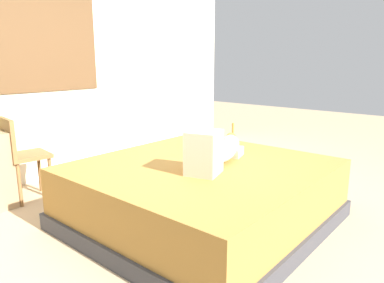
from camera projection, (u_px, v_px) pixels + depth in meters
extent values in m
plane|color=tan|center=(200.00, 230.00, 3.02)|extent=(16.00, 16.00, 0.00)
cube|color=beige|center=(46.00, 56.00, 4.17)|extent=(6.40, 0.12, 2.90)
cube|color=brown|center=(40.00, 35.00, 4.02)|extent=(1.42, 0.02, 1.26)
cube|color=white|center=(40.00, 35.00, 4.02)|extent=(1.34, 0.02, 1.18)
cube|color=#38383D|center=(202.00, 214.00, 3.17)|extent=(2.00, 1.92, 0.14)
cube|color=olive|center=(202.00, 186.00, 3.11)|extent=(1.94, 1.87, 0.40)
ellipsoid|color=silver|center=(219.00, 152.00, 3.13)|extent=(0.61, 0.42, 0.17)
sphere|color=beige|center=(230.00, 144.00, 3.44)|extent=(0.17, 0.17, 0.17)
cube|color=beige|center=(204.00, 152.00, 2.77)|extent=(0.32, 0.31, 0.34)
cube|color=beige|center=(227.00, 151.00, 3.34)|extent=(0.28, 0.33, 0.08)
ellipsoid|color=#C67A2D|center=(231.00, 139.00, 3.73)|extent=(0.28, 0.21, 0.13)
sphere|color=#C67A2D|center=(229.00, 141.00, 3.58)|extent=(0.08, 0.08, 0.08)
cylinder|color=#C67A2D|center=(233.00, 130.00, 3.86)|extent=(0.03, 0.03, 0.16)
cylinder|color=brown|center=(40.00, 172.00, 3.89)|extent=(0.04, 0.04, 0.44)
cylinder|color=brown|center=(51.00, 178.00, 3.67)|extent=(0.04, 0.04, 0.44)
cylinder|color=brown|center=(10.00, 178.00, 3.69)|extent=(0.04, 0.04, 0.44)
cylinder|color=brown|center=(20.00, 185.00, 3.47)|extent=(0.04, 0.04, 0.44)
cube|color=brown|center=(28.00, 156.00, 3.63)|extent=(0.42, 0.42, 0.04)
cube|color=brown|center=(7.00, 138.00, 3.47)|extent=(0.09, 0.38, 0.38)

